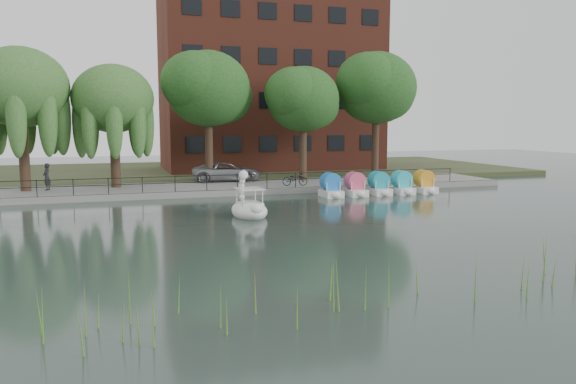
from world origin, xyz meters
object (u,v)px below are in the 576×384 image
minivan (227,170)px  pedestrian (47,175)px  swan_boat (249,207)px  bicycle (295,178)px

minivan → pedestrian: bearing=104.6°
minivan → swan_boat: bearing=178.6°
bicycle → pedestrian: size_ratio=0.87×
minivan → bicycle: bearing=-132.7°
bicycle → swan_boat: bearing=160.9°
pedestrian → swan_boat: 15.58m
bicycle → swan_boat: size_ratio=0.60×
pedestrian → swan_boat: (10.48, -11.50, -0.89)m
swan_boat → bicycle: bearing=54.3°
bicycle → pedestrian: (-15.98, 2.37, 0.49)m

